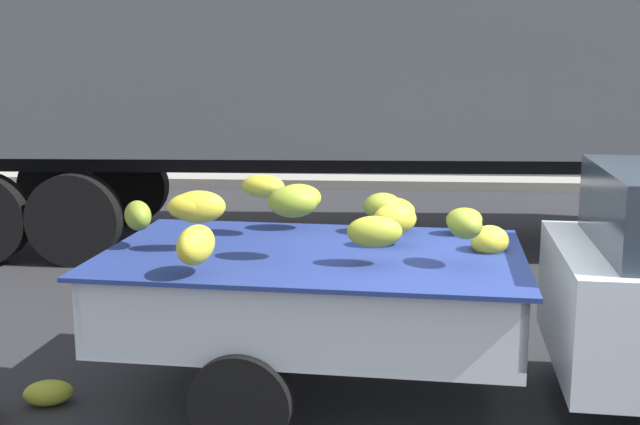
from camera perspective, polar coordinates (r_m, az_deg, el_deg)
curb_strip at (r=15.07m, az=7.38°, el=2.13°), size 80.00×0.80×0.16m
pickup_truck at (r=5.61m, az=19.99°, el=-5.26°), size 5.16×2.14×1.70m
semi_trailer at (r=10.18m, az=4.17°, el=11.83°), size 12.08×2.99×3.95m
fallen_banana_bunch_near_tailgate at (r=6.04m, az=-18.76°, el=-12.06°), size 0.39×0.30×0.18m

